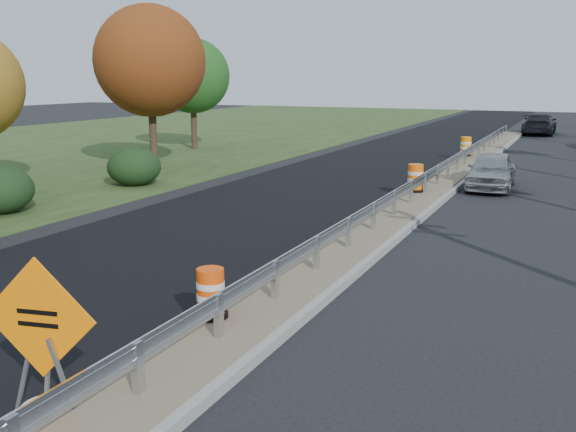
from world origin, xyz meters
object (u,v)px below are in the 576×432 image
at_px(caution_sign, 44,379).
at_px(barrel_median_far, 466,147).
at_px(barrel_median_mid, 415,178).
at_px(car_dark_far, 539,124).
at_px(barrel_median_near, 211,294).
at_px(car_silver, 492,170).

height_order(caution_sign, barrel_median_far, caution_sign).
bearing_deg(barrel_median_mid, car_dark_far, 85.70).
relative_size(barrel_median_mid, car_dark_far, 0.18).
bearing_deg(barrel_median_near, car_dark_far, 86.81).
height_order(barrel_median_mid, car_silver, car_silver).
bearing_deg(barrel_median_near, caution_sign, -95.96).
height_order(barrel_median_near, barrel_median_mid, barrel_median_mid).
height_order(barrel_median_far, car_dark_far, car_dark_far).
bearing_deg(car_silver, barrel_median_near, -100.62).
xyz_separation_m(barrel_median_near, car_dark_far, (2.35, 42.10, 0.15)).
bearing_deg(barrel_median_far, barrel_median_near, -90.00).
bearing_deg(caution_sign, car_dark_far, 75.09).
relative_size(barrel_median_near, car_silver, 0.21).
relative_size(caution_sign, car_dark_far, 0.39).
distance_m(car_silver, car_dark_far, 25.58).
relative_size(barrel_median_near, barrel_median_far, 0.88).
bearing_deg(barrel_median_mid, barrel_median_near, -90.81).
bearing_deg(car_silver, barrel_median_far, 103.54).
xyz_separation_m(caution_sign, barrel_median_near, (0.35, 3.35, 0.10)).
xyz_separation_m(caution_sign, barrel_median_mid, (0.54, 16.73, 0.16)).
bearing_deg(caution_sign, car_silver, 70.75).
height_order(caution_sign, barrel_median_mid, caution_sign).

